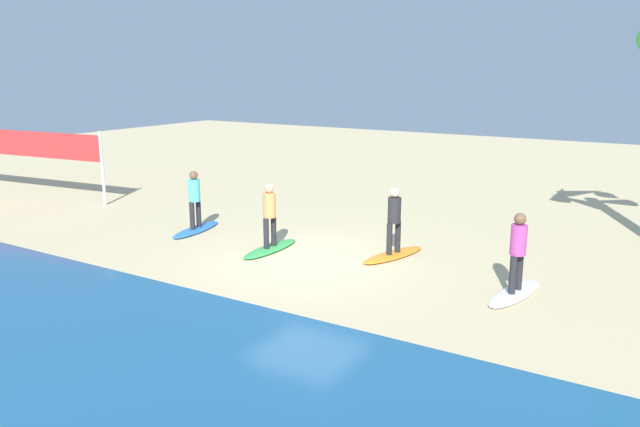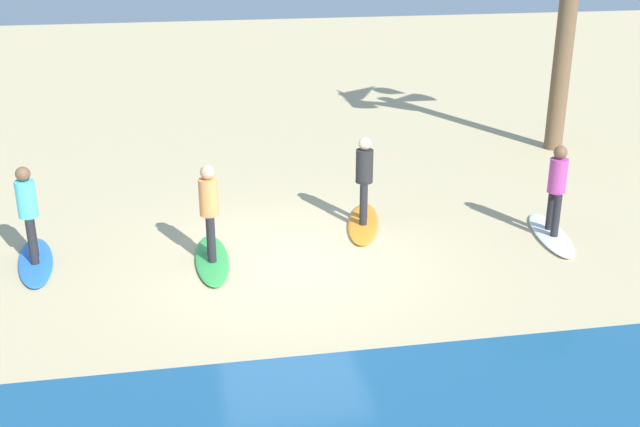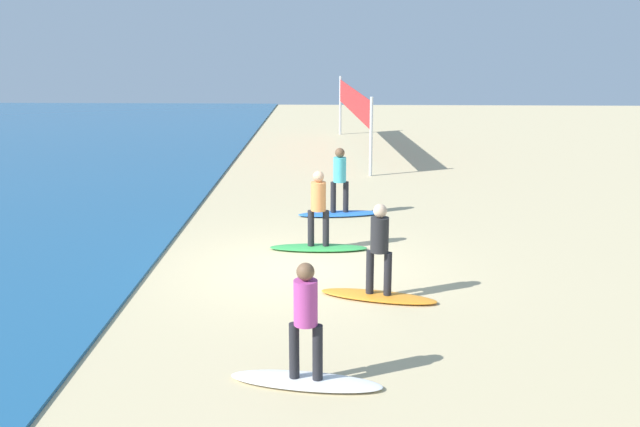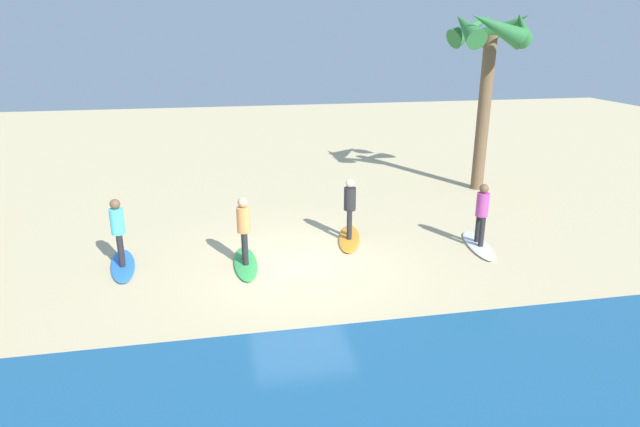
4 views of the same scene
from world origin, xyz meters
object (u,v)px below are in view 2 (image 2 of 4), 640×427
at_px(surfer_white, 557,183).
at_px(surfer_blue, 28,207).
at_px(surfer_green, 209,205).
at_px(surfboard_white, 551,235).
at_px(surfboard_orange, 363,223).
at_px(surfboard_blue, 36,262).
at_px(surfer_orange, 364,173).
at_px(surfboard_green, 212,260).

xyz_separation_m(surfer_white, surfer_blue, (9.09, -0.42, 0.00)).
bearing_deg(surfer_green, surfboard_white, -179.82).
bearing_deg(surfboard_orange, surfboard_blue, -68.23).
relative_size(surfer_white, surfer_orange, 1.00).
distance_m(surfboard_orange, surfer_green, 3.27).
bearing_deg(surfboard_white, surfboard_green, -81.12).
bearing_deg(surfboard_orange, surfboard_green, -53.46).
bearing_deg(surfboard_orange, surfer_orange, 104.83).
relative_size(surfer_orange, surfboard_blue, 0.78).
relative_size(surfer_green, surfer_blue, 1.00).
xyz_separation_m(surfboard_green, surfer_blue, (2.94, -0.44, 0.99)).
bearing_deg(surfboard_orange, surfer_white, 85.63).
bearing_deg(surfer_orange, surfer_white, 160.80).
xyz_separation_m(surfboard_white, surfer_blue, (9.09, -0.42, 0.99)).
xyz_separation_m(surfer_orange, surfboard_blue, (5.83, 0.71, -0.99)).
relative_size(surfboard_white, surfer_green, 1.28).
xyz_separation_m(surfer_green, surfboard_blue, (2.94, -0.44, -0.99)).
height_order(surfboard_white, surfboard_green, same).
xyz_separation_m(surfboard_orange, surfer_green, (2.90, 1.15, 0.99)).
bearing_deg(surfboard_blue, surfer_blue, -8.90).
bearing_deg(surfer_green, surfer_orange, -158.29).
bearing_deg(surfer_white, surfboard_white, -90.00).
bearing_deg(surfboard_blue, surfer_white, 78.43).
xyz_separation_m(surfboard_blue, surfer_blue, (0.00, 0.00, 0.99)).
bearing_deg(surfboard_white, surfboard_blue, -83.97).
xyz_separation_m(surfboard_orange, surfboard_blue, (5.83, 0.71, 0.00)).
bearing_deg(surfboard_green, surfboard_blue, -98.87).
distance_m(surfer_white, surfboard_blue, 9.15).
bearing_deg(surfer_white, surfboard_blue, -2.67).
xyz_separation_m(surfboard_orange, surfboard_green, (2.90, 1.15, 0.00)).
relative_size(surfboard_orange, surfer_orange, 1.28).
bearing_deg(surfer_orange, surfboard_orange, 0.00).
xyz_separation_m(surfboard_white, surfer_orange, (3.25, -1.13, 0.99)).
bearing_deg(surfboard_green, surfer_orange, 111.42).
height_order(surfboard_white, surfboard_orange, same).
bearing_deg(surfboard_blue, surfer_orange, 88.04).
xyz_separation_m(surfboard_white, surfer_green, (6.15, 0.02, 0.99)).
xyz_separation_m(surfer_white, surfer_green, (6.15, 0.02, 0.00)).
distance_m(surfboard_white, surfboard_green, 6.15).
relative_size(surfer_green, surfboard_blue, 0.78).
relative_size(surfer_orange, surfboard_green, 0.78).
distance_m(surfboard_green, surfer_blue, 3.13).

